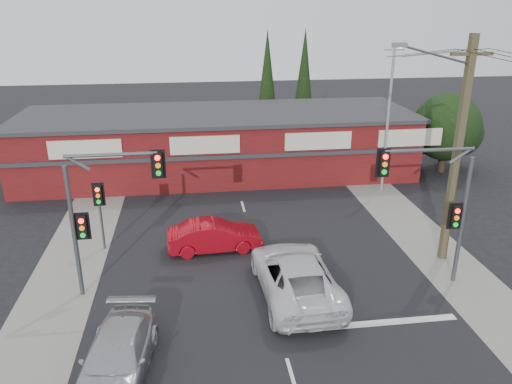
{
  "coord_description": "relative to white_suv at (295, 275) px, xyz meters",
  "views": [
    {
      "loc": [
        -2.83,
        -16.3,
        11.11
      ],
      "look_at": [
        -0.23,
        3.0,
        3.72
      ],
      "focal_mm": 35.0,
      "sensor_mm": 36.0,
      "label": 1
    }
  ],
  "objects": [
    {
      "name": "ground",
      "position": [
        -1.08,
        -0.89,
        -0.87
      ],
      "size": [
        120.0,
        120.0,
        0.0
      ],
      "primitive_type": "plane",
      "color": "black",
      "rests_on": "ground"
    },
    {
      "name": "road_strip",
      "position": [
        -1.08,
        4.11,
        -0.87
      ],
      "size": [
        14.0,
        70.0,
        0.01
      ],
      "primitive_type": "cube",
      "color": "black",
      "rests_on": "ground"
    },
    {
      "name": "verge_left",
      "position": [
        -9.58,
        4.11,
        -0.86
      ],
      "size": [
        3.0,
        70.0,
        0.02
      ],
      "primitive_type": "cube",
      "color": "gray",
      "rests_on": "ground"
    },
    {
      "name": "verge_right",
      "position": [
        7.42,
        4.11,
        -0.86
      ],
      "size": [
        3.0,
        70.0,
        0.02
      ],
      "primitive_type": "cube",
      "color": "gray",
      "rests_on": "ground"
    },
    {
      "name": "stop_line",
      "position": [
        2.42,
        -2.39,
        -0.86
      ],
      "size": [
        6.5,
        0.35,
        0.01
      ],
      "primitive_type": "cube",
      "color": "silver",
      "rests_on": "ground"
    },
    {
      "name": "white_suv",
      "position": [
        0.0,
        0.0,
        0.0
      ],
      "size": [
        3.11,
        6.36,
        1.74
      ],
      "primitive_type": "imported",
      "rotation": [
        0.0,
        0.0,
        3.18
      ],
      "color": "silver",
      "rests_on": "ground"
    },
    {
      "name": "silver_suv",
      "position": [
        -6.54,
        -3.95,
        -0.15
      ],
      "size": [
        2.58,
        5.16,
        1.44
      ],
      "primitive_type": "imported",
      "rotation": [
        0.0,
        0.0,
        -0.12
      ],
      "color": "#AFB2B5",
      "rests_on": "ground"
    },
    {
      "name": "red_sedan",
      "position": [
        -3.02,
        4.32,
        -0.14
      ],
      "size": [
        4.53,
        1.81,
        1.46
      ],
      "primitive_type": "imported",
      "rotation": [
        0.0,
        0.0,
        1.63
      ],
      "color": "#A00915",
      "rests_on": "ground"
    },
    {
      "name": "lane_dashes",
      "position": [
        -1.08,
        -1.13,
        -0.86
      ],
      "size": [
        0.12,
        37.13,
        0.01
      ],
      "color": "silver",
      "rests_on": "ground"
    },
    {
      "name": "shop_building",
      "position": [
        -2.08,
        16.1,
        1.26
      ],
      "size": [
        27.3,
        8.4,
        4.22
      ],
      "color": "#551112",
      "rests_on": "ground"
    },
    {
      "name": "tree_cluster",
      "position": [
        13.61,
        14.55,
        2.03
      ],
      "size": [
        5.9,
        5.1,
        5.5
      ],
      "color": "#2D2116",
      "rests_on": "ground"
    },
    {
      "name": "conifer_near",
      "position": [
        2.42,
        23.11,
        4.61
      ],
      "size": [
        1.8,
        1.8,
        9.25
      ],
      "color": "#2D2116",
      "rests_on": "ground"
    },
    {
      "name": "conifer_far",
      "position": [
        5.92,
        25.11,
        4.61
      ],
      "size": [
        1.8,
        1.8,
        9.25
      ],
      "color": "#2D2116",
      "rests_on": "ground"
    },
    {
      "name": "traffic_mast_left",
      "position": [
        -7.51,
        1.11,
        3.06
      ],
      "size": [
        3.77,
        0.27,
        5.97
      ],
      "color": "#47494C",
      "rests_on": "ground"
    },
    {
      "name": "traffic_mast_right",
      "position": [
        5.78,
        0.11,
        3.08
      ],
      "size": [
        3.96,
        0.27,
        5.97
      ],
      "color": "#47494C",
      "rests_on": "ground"
    },
    {
      "name": "pedestal_signal",
      "position": [
        -8.28,
        5.12,
        1.54
      ],
      "size": [
        0.55,
        0.27,
        3.38
      ],
      "color": "#47494C",
      "rests_on": "ground"
    },
    {
      "name": "utility_pole",
      "position": [
        7.28,
        2.1,
        4.53
      ],
      "size": [
        4.38,
        0.59,
        10.0
      ],
      "color": "#4E482C",
      "rests_on": "ground"
    },
    {
      "name": "steel_pole",
      "position": [
        7.92,
        11.11,
        3.83
      ],
      "size": [
        1.2,
        0.16,
        9.0
      ],
      "color": "gray",
      "rests_on": "ground"
    }
  ]
}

